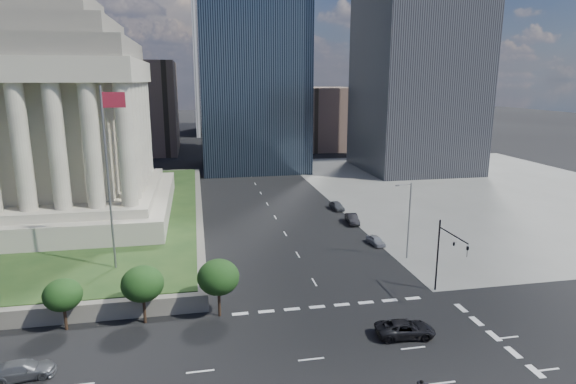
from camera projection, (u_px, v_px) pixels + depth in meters
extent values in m
plane|color=black|center=(243.00, 164.00, 131.13)|extent=(500.00, 500.00, 0.00)
cube|color=slate|center=(480.00, 189.00, 101.37)|extent=(68.00, 90.00, 0.03)
cylinder|color=slate|center=(108.00, 180.00, 51.69)|extent=(0.24, 0.24, 20.00)
cube|color=maroon|center=(113.00, 100.00, 49.98)|extent=(2.40, 0.05, 1.60)
cube|color=black|center=(251.00, 49.00, 119.90)|extent=(26.00, 26.00, 60.00)
cube|color=brown|center=(328.00, 117.00, 163.45)|extent=(20.00, 30.00, 20.00)
cube|color=brown|center=(138.00, 107.00, 151.09)|extent=(24.00, 30.00, 28.00)
cylinder|color=black|center=(438.00, 255.00, 51.73)|extent=(0.18, 0.18, 8.00)
cylinder|color=black|center=(453.00, 235.00, 48.38)|extent=(0.14, 5.50, 0.14)
cube|color=black|center=(467.00, 252.00, 45.93)|extent=(0.30, 0.30, 1.10)
cylinder|color=slate|center=(409.00, 221.00, 60.77)|extent=(0.16, 0.16, 10.00)
cylinder|color=slate|center=(404.00, 184.00, 59.52)|extent=(1.80, 0.12, 0.12)
cube|color=slate|center=(397.00, 186.00, 59.37)|extent=(0.50, 0.22, 0.14)
imported|color=black|center=(405.00, 329.00, 42.93)|extent=(2.96, 5.53, 1.48)
imported|color=#54565B|center=(23.00, 370.00, 36.96)|extent=(4.91, 2.42, 1.37)
imported|color=#95979D|center=(376.00, 240.00, 66.91)|extent=(3.87, 1.90, 1.27)
imported|color=black|center=(352.00, 219.00, 76.81)|extent=(2.06, 4.73, 1.51)
imported|color=#53565A|center=(337.00, 206.00, 85.00)|extent=(4.42, 2.03, 1.47)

